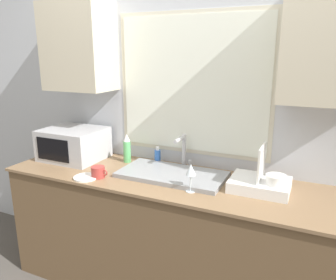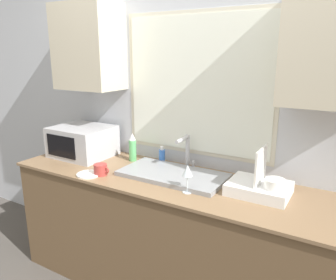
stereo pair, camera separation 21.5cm
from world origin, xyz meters
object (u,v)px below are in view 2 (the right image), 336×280
at_px(faucet, 187,149).
at_px(soap_bottle, 162,156).
at_px(mug_near_sink, 101,170).
at_px(wine_glass, 188,172).
at_px(microwave, 83,141).
at_px(dish_rack, 261,187).
at_px(spray_bottle, 133,147).

bearing_deg(faucet, soap_bottle, 177.67).
xyz_separation_m(mug_near_sink, wine_glass, (0.67, 0.04, 0.10)).
bearing_deg(soap_bottle, microwave, -166.00).
xyz_separation_m(faucet, soap_bottle, (-0.22, 0.01, -0.09)).
relative_size(microwave, dish_rack, 1.28).
bearing_deg(faucet, spray_bottle, -173.29).
height_order(faucet, wine_glass, faucet).
bearing_deg(microwave, soap_bottle, 14.00).
distance_m(faucet, spray_bottle, 0.46).
distance_m(microwave, soap_bottle, 0.70).
distance_m(faucet, soap_bottle, 0.24).
bearing_deg(mug_near_sink, spray_bottle, 88.97).
height_order(dish_rack, mug_near_sink, dish_rack).
relative_size(mug_near_sink, wine_glass, 0.69).
bearing_deg(faucet, mug_near_sink, -137.37).
distance_m(mug_near_sink, wine_glass, 0.67).
height_order(mug_near_sink, wine_glass, wine_glass).
bearing_deg(microwave, faucet, 10.11).
distance_m(dish_rack, soap_bottle, 0.84).
xyz_separation_m(spray_bottle, soap_bottle, (0.24, 0.06, -0.05)).
height_order(faucet, soap_bottle, faucet).
bearing_deg(soap_bottle, mug_near_sink, -119.27).
relative_size(faucet, microwave, 0.54).
xyz_separation_m(microwave, dish_rack, (1.49, -0.02, -0.07)).
height_order(dish_rack, soap_bottle, dish_rack).
distance_m(faucet, microwave, 0.90).
distance_m(microwave, dish_rack, 1.49).
distance_m(faucet, mug_near_sink, 0.64).
relative_size(microwave, soap_bottle, 3.36).
bearing_deg(mug_near_sink, faucet, 42.63).
height_order(microwave, soap_bottle, microwave).
relative_size(spray_bottle, mug_near_sink, 1.84).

